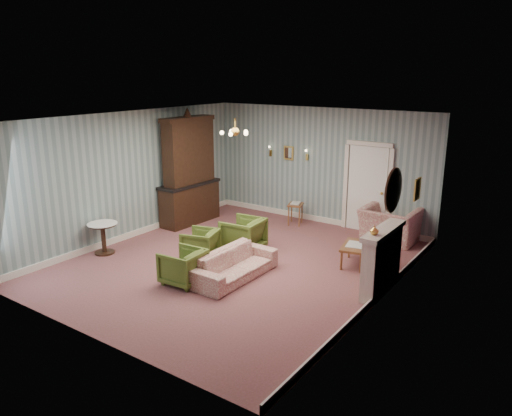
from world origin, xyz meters
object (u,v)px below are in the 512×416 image
Objects in this scene: olive_chair_a at (183,265)px; dresser at (189,168)px; fireplace at (382,260)px; side_table_black at (381,256)px; olive_chair_c at (243,233)px; sofa_chintz at (235,260)px; wingback_chair at (390,219)px; coffee_table at (355,255)px; olive_chair_b at (200,243)px; pedestal_table at (104,238)px.

dresser is (-2.43, 2.89, 1.07)m from olive_chair_a.
fireplace reaches higher than side_table_black.
olive_chair_c reaches higher than sofa_chintz.
olive_chair_a is 0.51× the size of fireplace.
wingback_chair reaches higher than sofa_chintz.
dresser is at bearing 177.32° from side_table_black.
olive_chair_c is 0.58× the size of fireplace.
coffee_table is at bearing 89.39° from wingback_chair.
dresser is (-4.70, -1.49, 0.90)m from wingback_chair.
olive_chair_a is 3.53m from fireplace.
fireplace is at bearing -69.38° from side_table_black.
olive_chair_b is at bearing -155.30° from side_table_black.
fireplace is at bearing 82.46° from olive_chair_b.
olive_chair_a is at bearing -130.29° from coffee_table.
dresser is (-2.34, 0.92, 1.02)m from olive_chair_c.
fireplace is 1.29m from coffee_table.
dresser is (-3.06, 2.16, 1.06)m from sofa_chintz.
olive_chair_c is at bearing 46.98° from wingback_chair.
pedestal_table reaches higher than olive_chair_b.
dresser is 5.29m from side_table_black.
wingback_chair is 2.12× the size of side_table_black.
wingback_chair reaches higher than pedestal_table.
olive_chair_a is 0.25× the size of dresser.
dresser is at bearing -116.52° from olive_chair_c.
coffee_table is 1.24× the size of pedestal_table.
wingback_chair is 1.81m from side_table_black.
olive_chair_b is 2.78m from dresser.
olive_chair_b is (-0.57, 1.13, -0.02)m from olive_chair_a.
olive_chair_b is 3.63m from side_table_black.
wingback_chair is at bearing 130.48° from olive_chair_c.
olive_chair_a is 1.05× the size of pedestal_table.
sofa_chintz is 3.11m from pedestal_table.
olive_chair_c is 1.43m from sofa_chintz.
olive_chair_b is at bearing -41.53° from dresser.
olive_chair_a is 3.41m from coffee_table.
pedestal_table is (-2.34, -1.80, -0.06)m from olive_chair_c.
sofa_chintz is 0.65× the size of dresser.
dresser reaches higher than pedestal_table.
pedestal_table is at bearing -164.25° from fireplace.
side_table_black is (2.82, 0.68, -0.12)m from olive_chair_c.
olive_chair_c reaches higher than side_table_black.
side_table_black is (0.52, 0.04, 0.07)m from coffee_table.
side_table_black is at bearing 97.89° from olive_chair_b.
olive_chair_b is at bearing -152.04° from coffee_table.
dresser is at bearing 168.08° from fireplace.
olive_chair_c reaches higher than coffee_table.
wingback_chair is 1.44× the size of coffee_table.
olive_chair_c is 2.39m from coffee_table.
olive_chair_b is at bearing -34.79° from olive_chair_c.
fireplace reaches higher than olive_chair_b.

